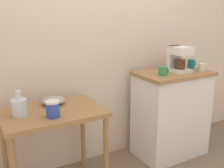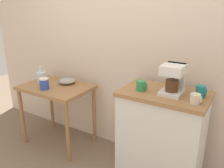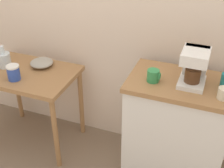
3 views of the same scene
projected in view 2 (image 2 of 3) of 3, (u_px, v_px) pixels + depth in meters
The scene contains 11 objects.
ground_plane at pixel (103, 160), 2.60m from camera, with size 8.00×8.00×0.00m, color #7A6651.
back_wall at pixel (132, 31), 2.45m from camera, with size 4.40×0.10×2.80m, color beige.
wooden_table at pixel (57, 94), 2.76m from camera, with size 0.82×0.57×0.75m.
kitchen_counter at pixel (161, 137), 2.19m from camera, with size 0.77×0.50×0.93m.
bowl_stoneware at pixel (67, 81), 2.79m from camera, with size 0.20×0.20×0.06m.
glass_carafe_vase at pixel (41, 77), 2.83m from camera, with size 0.12×0.12×0.20m.
canister_enamel at pixel (44, 84), 2.60m from camera, with size 0.11×0.11×0.13m.
coffee_maker at pixel (174, 78), 1.97m from camera, with size 0.18×0.22×0.26m.
mug_tall_green at pixel (141, 86), 2.07m from camera, with size 0.09×0.09×0.09m.
mug_small_cream at pixel (196, 99), 1.79m from camera, with size 0.09×0.08×0.08m.
mug_dark_teal at pixel (201, 91), 1.92m from camera, with size 0.09×0.08×0.10m.
Camera 2 is at (1.22, -1.81, 1.65)m, focal length 36.99 mm.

